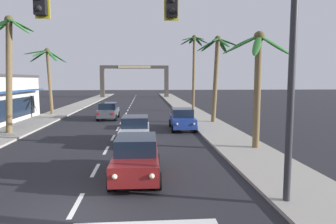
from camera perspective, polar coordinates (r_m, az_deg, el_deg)
name	(u,v)px	position (r m, az deg, el deg)	size (l,w,h in m)	color
ground_plane	(70,218)	(9.72, -18.00, -18.37)	(220.00, 220.00, 0.00)	#232328
sidewalk_right	(203,120)	(29.40, 6.61, -1.58)	(3.20, 110.00, 0.14)	#9E998E
sidewalk_left	(36,122)	(30.54, -23.49, -1.76)	(3.20, 110.00, 0.14)	#9E998E
lane_markings	(126,121)	(29.50, -7.85, -1.70)	(4.28, 88.88, 0.01)	silver
traffic_signal_mast	(181,29)	(9.20, 2.38, 15.28)	(11.19, 0.41, 7.57)	#2D2D33
sedan_lead_at_stop_bar	(136,157)	(12.51, -5.98, -8.40)	(2.01, 4.47, 1.68)	maroon
sedan_third_in_queue	(135,129)	(19.25, -6.19, -3.28)	(1.98, 4.47, 1.68)	silver
sedan_oncoming_far	(108,111)	(31.22, -11.13, 0.24)	(2.01, 4.48, 1.68)	#4C515B
sedan_parked_nearest_kerb	(182,119)	(24.29, 2.71, -1.30)	(2.01, 4.48, 1.68)	navy
palm_left_second	(9,57)	(24.64, -27.70, 9.05)	(3.18, 3.43, 8.47)	brown
palm_left_third	(48,67)	(36.82, -21.56, 7.89)	(4.46, 4.66, 7.49)	brown
palm_right_second	(258,68)	(17.78, 16.53, 7.97)	(4.12, 3.93, 6.64)	brown
palm_right_third	(216,65)	(28.05, 9.09, 8.75)	(3.97, 3.58, 7.91)	brown
palm_right_farthest	(194,57)	(38.55, 4.90, 10.24)	(3.67, 3.83, 9.49)	brown
town_gateway_arch	(135,77)	(68.29, -6.30, 6.58)	(15.13, 0.90, 7.12)	#423D38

